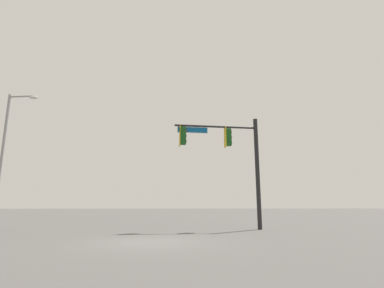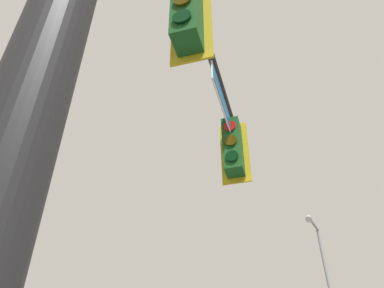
{
  "view_description": "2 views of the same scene",
  "coord_description": "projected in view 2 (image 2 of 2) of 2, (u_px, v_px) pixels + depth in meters",
  "views": [
    {
      "loc": [
        -0.66,
        12.1,
        1.35
      ],
      "look_at": [
        -2.22,
        -6.95,
        5.36
      ],
      "focal_mm": 28.0,
      "sensor_mm": 36.0,
      "label": 1
    },
    {
      "loc": [
        -7.0,
        -7.05,
        1.73
      ],
      "look_at": [
        -2.64,
        -5.51,
        5.07
      ],
      "focal_mm": 35.0,
      "sensor_mm": 36.0,
      "label": 2
    }
  ],
  "objects": [
    {
      "name": "signal_pole_near",
      "position": [
        177.0,
        54.0,
        3.62
      ],
      "size": [
        5.37,
        0.69,
        6.92
      ],
      "color": "black",
      "rests_on": "ground_plane"
    }
  ]
}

